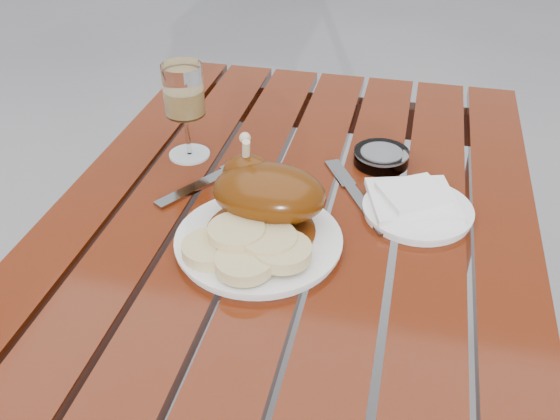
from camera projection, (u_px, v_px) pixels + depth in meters
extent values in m
cube|color=maroon|center=(289.00, 366.00, 1.25)|extent=(0.80, 1.20, 0.75)
cylinder|color=white|center=(259.00, 241.00, 0.96)|extent=(0.32, 0.32, 0.02)
cylinder|color=#5A250A|center=(261.00, 230.00, 0.97)|extent=(0.17, 0.17, 0.00)
ellipsoid|color=#5E2C07|center=(269.00, 193.00, 0.97)|extent=(0.18, 0.12, 0.09)
ellipsoid|color=#5E2C07|center=(248.00, 175.00, 0.99)|extent=(0.08, 0.06, 0.07)
cylinder|color=#C6B28C|center=(246.00, 162.00, 0.98)|extent=(0.03, 0.04, 0.10)
cylinder|color=#D1C07F|center=(211.00, 249.00, 0.92)|extent=(0.09, 0.09, 0.02)
cylinder|color=#D1C07F|center=(244.00, 263.00, 0.89)|extent=(0.09, 0.09, 0.02)
cylinder|color=#D1C07F|center=(283.00, 252.00, 0.90)|extent=(0.09, 0.09, 0.02)
cylinder|color=#D1C07F|center=(268.00, 240.00, 0.92)|extent=(0.09, 0.09, 0.02)
cylinder|color=#D1C07F|center=(237.00, 232.00, 0.93)|extent=(0.09, 0.09, 0.02)
cylinder|color=tan|center=(186.00, 112.00, 1.14)|extent=(0.10, 0.10, 0.18)
cylinder|color=white|center=(417.00, 211.00, 1.03)|extent=(0.23, 0.23, 0.01)
cube|color=white|center=(413.00, 200.00, 1.04)|extent=(0.17, 0.16, 0.01)
cylinder|color=#B2B7BC|center=(381.00, 157.00, 1.17)|extent=(0.11, 0.11, 0.03)
cube|color=gray|center=(201.00, 185.00, 1.11)|extent=(0.12, 0.17, 0.01)
cube|color=gray|center=(360.00, 200.00, 1.07)|extent=(0.12, 0.19, 0.01)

